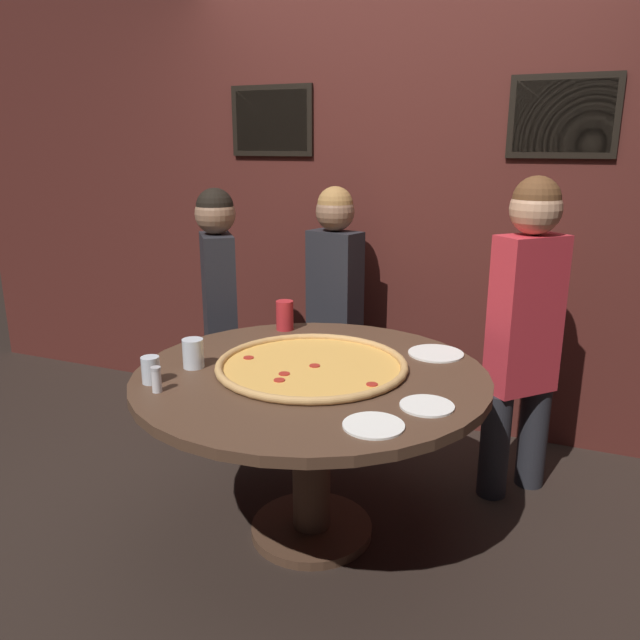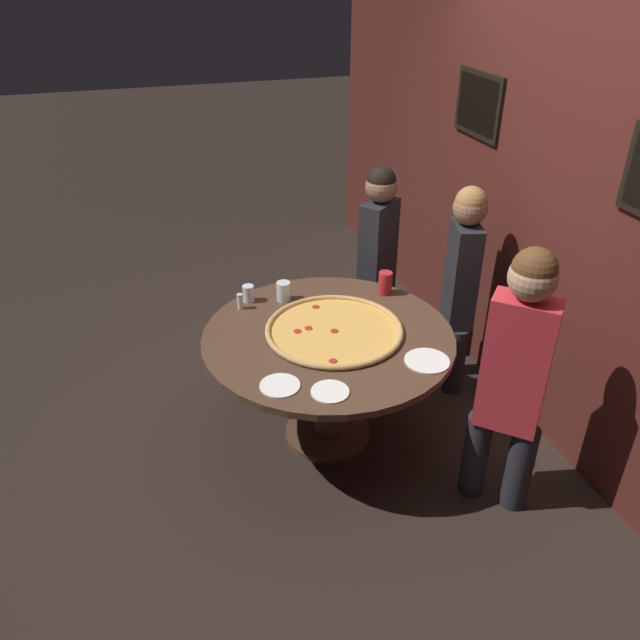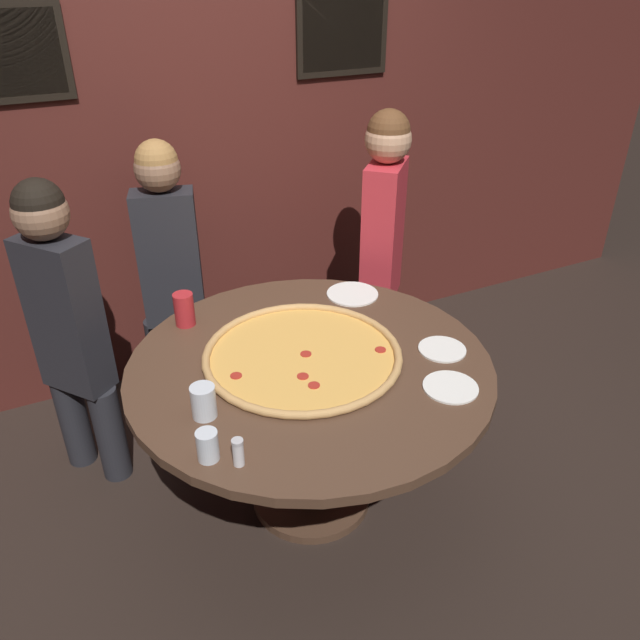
{
  "view_description": "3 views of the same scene",
  "coord_description": "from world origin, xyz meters",
  "px_view_note": "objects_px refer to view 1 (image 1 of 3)",
  "views": [
    {
      "loc": [
        0.94,
        -2.15,
        1.62
      ],
      "look_at": [
        0.04,
        -0.0,
        0.96
      ],
      "focal_mm": 35.0,
      "sensor_mm": 36.0,
      "label": 1
    },
    {
      "loc": [
        2.81,
        -0.95,
        2.6
      ],
      "look_at": [
        0.08,
        -0.07,
        0.89
      ],
      "focal_mm": 35.0,
      "sensor_mm": 36.0,
      "label": 2
    },
    {
      "loc": [
        -0.85,
        -1.81,
        2.11
      ],
      "look_at": [
        0.09,
        0.08,
        0.86
      ],
      "focal_mm": 35.0,
      "sensor_mm": 36.0,
      "label": 3
    }
  ],
  "objects_px": {
    "dining_table": "(311,406)",
    "condiment_shaker": "(156,379)",
    "drink_cup_by_shaker": "(285,315)",
    "white_plate_right_side": "(427,406)",
    "diner_centre_back": "(219,303)",
    "drink_cup_centre_back": "(193,353)",
    "white_plate_far_back": "(436,353)",
    "drink_cup_beside_pizza": "(151,370)",
    "white_plate_left_side": "(374,425)",
    "diner_far_left": "(525,322)",
    "diner_side_left": "(335,297)",
    "giant_pizza": "(312,365)"
  },
  "relations": [
    {
      "from": "dining_table",
      "to": "diner_far_left",
      "type": "distance_m",
      "value": 1.06
    },
    {
      "from": "giant_pizza",
      "to": "diner_side_left",
      "type": "bearing_deg",
      "value": 106.04
    },
    {
      "from": "diner_far_left",
      "to": "white_plate_far_back",
      "type": "bearing_deg",
      "value": -5.69
    },
    {
      "from": "dining_table",
      "to": "condiment_shaker",
      "type": "height_order",
      "value": "condiment_shaker"
    },
    {
      "from": "white_plate_far_back",
      "to": "white_plate_right_side",
      "type": "bearing_deg",
      "value": -80.43
    },
    {
      "from": "giant_pizza",
      "to": "diner_side_left",
      "type": "xyz_separation_m",
      "value": [
        -0.27,
        0.95,
        0.04
      ]
    },
    {
      "from": "white_plate_left_side",
      "to": "condiment_shaker",
      "type": "height_order",
      "value": "condiment_shaker"
    },
    {
      "from": "giant_pizza",
      "to": "drink_cup_centre_back",
      "type": "xyz_separation_m",
      "value": [
        -0.45,
        -0.17,
        0.05
      ]
    },
    {
      "from": "drink_cup_beside_pizza",
      "to": "condiment_shaker",
      "type": "xyz_separation_m",
      "value": [
        0.08,
        -0.07,
        -0.0
      ]
    },
    {
      "from": "drink_cup_by_shaker",
      "to": "drink_cup_beside_pizza",
      "type": "bearing_deg",
      "value": -100.98
    },
    {
      "from": "giant_pizza",
      "to": "drink_cup_centre_back",
      "type": "relative_size",
      "value": 6.55
    },
    {
      "from": "white_plate_far_back",
      "to": "white_plate_right_side",
      "type": "xyz_separation_m",
      "value": [
        0.1,
        -0.57,
        0.0
      ]
    },
    {
      "from": "dining_table",
      "to": "drink_cup_beside_pizza",
      "type": "xyz_separation_m",
      "value": [
        -0.52,
        -0.34,
        0.2
      ]
    },
    {
      "from": "condiment_shaker",
      "to": "diner_centre_back",
      "type": "relative_size",
      "value": 0.07
    },
    {
      "from": "diner_centre_back",
      "to": "drink_cup_beside_pizza",
      "type": "bearing_deg",
      "value": 159.1
    },
    {
      "from": "drink_cup_by_shaker",
      "to": "diner_far_left",
      "type": "relative_size",
      "value": 0.1
    },
    {
      "from": "drink_cup_beside_pizza",
      "to": "diner_centre_back",
      "type": "distance_m",
      "value": 1.02
    },
    {
      "from": "drink_cup_centre_back",
      "to": "white_plate_far_back",
      "type": "relative_size",
      "value": 0.5
    },
    {
      "from": "drink_cup_centre_back",
      "to": "diner_centre_back",
      "type": "bearing_deg",
      "value": 114.46
    },
    {
      "from": "dining_table",
      "to": "diner_centre_back",
      "type": "height_order",
      "value": "diner_centre_back"
    },
    {
      "from": "condiment_shaker",
      "to": "diner_centre_back",
      "type": "xyz_separation_m",
      "value": [
        -0.37,
        1.04,
        0.01
      ]
    },
    {
      "from": "giant_pizza",
      "to": "diner_far_left",
      "type": "xyz_separation_m",
      "value": [
        0.76,
        0.66,
        0.09
      ]
    },
    {
      "from": "white_plate_right_side",
      "to": "dining_table",
      "type": "bearing_deg",
      "value": 162.55
    },
    {
      "from": "condiment_shaker",
      "to": "dining_table",
      "type": "bearing_deg",
      "value": 43.04
    },
    {
      "from": "dining_table",
      "to": "drink_cup_by_shaker",
      "type": "bearing_deg",
      "value": 125.74
    },
    {
      "from": "drink_cup_centre_back",
      "to": "drink_cup_by_shaker",
      "type": "distance_m",
      "value": 0.64
    },
    {
      "from": "dining_table",
      "to": "white_plate_right_side",
      "type": "relative_size",
      "value": 7.46
    },
    {
      "from": "drink_cup_centre_back",
      "to": "white_plate_right_side",
      "type": "relative_size",
      "value": 0.63
    },
    {
      "from": "dining_table",
      "to": "condiment_shaker",
      "type": "xyz_separation_m",
      "value": [
        -0.44,
        -0.41,
        0.2
      ]
    },
    {
      "from": "white_plate_far_back",
      "to": "diner_centre_back",
      "type": "relative_size",
      "value": 0.17
    },
    {
      "from": "drink_cup_beside_pizza",
      "to": "white_plate_far_back",
      "type": "bearing_deg",
      "value": 39.0
    },
    {
      "from": "dining_table",
      "to": "diner_side_left",
      "type": "relative_size",
      "value": 1.01
    },
    {
      "from": "white_plate_far_back",
      "to": "white_plate_left_side",
      "type": "height_order",
      "value": "same"
    },
    {
      "from": "drink_cup_by_shaker",
      "to": "white_plate_far_back",
      "type": "bearing_deg",
      "value": -6.14
    },
    {
      "from": "drink_cup_centre_back",
      "to": "drink_cup_beside_pizza",
      "type": "distance_m",
      "value": 0.21
    },
    {
      "from": "white_plate_right_side",
      "to": "drink_cup_beside_pizza",
      "type": "bearing_deg",
      "value": -169.85
    },
    {
      "from": "drink_cup_centre_back",
      "to": "condiment_shaker",
      "type": "xyz_separation_m",
      "value": [
        0.02,
        -0.28,
        -0.01
      ]
    },
    {
      "from": "condiment_shaker",
      "to": "diner_centre_back",
      "type": "bearing_deg",
      "value": 109.7
    },
    {
      "from": "drink_cup_beside_pizza",
      "to": "condiment_shaker",
      "type": "relative_size",
      "value": 1.07
    },
    {
      "from": "dining_table",
      "to": "white_plate_right_side",
      "type": "height_order",
      "value": "white_plate_right_side"
    },
    {
      "from": "drink_cup_by_shaker",
      "to": "white_plate_right_side",
      "type": "height_order",
      "value": "drink_cup_by_shaker"
    },
    {
      "from": "giant_pizza",
      "to": "condiment_shaker",
      "type": "height_order",
      "value": "condiment_shaker"
    },
    {
      "from": "giant_pizza",
      "to": "drink_cup_beside_pizza",
      "type": "xyz_separation_m",
      "value": [
        -0.5,
        -0.38,
        0.04
      ]
    },
    {
      "from": "condiment_shaker",
      "to": "diner_centre_back",
      "type": "height_order",
      "value": "diner_centre_back"
    },
    {
      "from": "drink_cup_beside_pizza",
      "to": "diner_side_left",
      "type": "relative_size",
      "value": 0.07
    },
    {
      "from": "giant_pizza",
      "to": "dining_table",
      "type": "bearing_deg",
      "value": -70.3
    },
    {
      "from": "giant_pizza",
      "to": "white_plate_far_back",
      "type": "relative_size",
      "value": 3.28
    },
    {
      "from": "drink_cup_by_shaker",
      "to": "diner_side_left",
      "type": "distance_m",
      "value": 0.5
    },
    {
      "from": "drink_cup_by_shaker",
      "to": "white_plate_right_side",
      "type": "relative_size",
      "value": 0.76
    },
    {
      "from": "white_plate_far_back",
      "to": "dining_table",
      "type": "bearing_deg",
      "value": -135.32
    }
  ]
}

